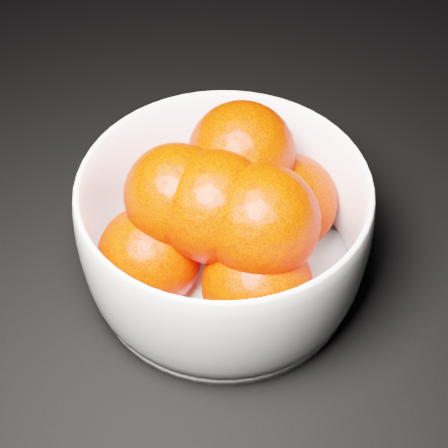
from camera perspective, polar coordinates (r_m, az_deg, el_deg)
The scene contains 3 objects.
ground at distance 0.81m, azimuth -4.87°, elevation 15.44°, with size 3.00×3.00×0.00m, color black.
bowl at distance 0.50m, azimuth 0.00°, elevation -0.43°, with size 0.23×0.23×0.11m.
orange_pile at distance 0.49m, azimuth 0.22°, elevation 0.96°, with size 0.18×0.19×0.13m.
Camera 1 is at (0.44, -0.53, 0.43)m, focal length 50.00 mm.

